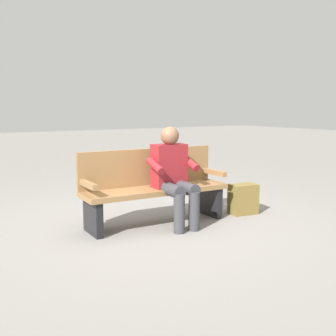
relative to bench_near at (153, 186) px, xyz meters
name	(u,v)px	position (x,y,z in m)	size (l,w,h in m)	color
ground_plane	(156,224)	(0.00, 0.07, -0.46)	(40.00, 40.00, 0.00)	gray
bench_near	(153,186)	(0.00, 0.00, 0.00)	(1.82, 0.56, 0.90)	olive
person_seated	(174,174)	(-0.14, 0.24, 0.17)	(0.58, 0.59, 1.18)	maroon
backpack	(243,199)	(-1.22, 0.27, -0.26)	(0.39, 0.31, 0.40)	brown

